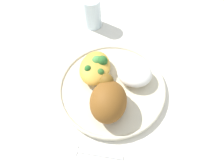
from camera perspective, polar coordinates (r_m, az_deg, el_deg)
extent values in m
plane|color=silver|center=(0.56, 0.00, -1.54)|extent=(2.00, 2.00, 0.00)
cylinder|color=beige|center=(0.55, 0.00, -1.17)|extent=(0.29, 0.29, 0.01)
torus|color=beige|center=(0.55, 0.00, -0.80)|extent=(0.29, 0.29, 0.01)
ellipsoid|color=brown|center=(0.48, -0.71, -4.98)|extent=(0.11, 0.09, 0.08)
sphere|color=brown|center=(0.49, -1.52, 0.84)|extent=(0.04, 0.04, 0.04)
ellipsoid|color=white|center=(0.54, 6.41, 2.94)|extent=(0.08, 0.09, 0.04)
ellipsoid|color=gold|center=(0.55, -4.82, 4.60)|extent=(0.11, 0.08, 0.04)
sphere|color=#346B2A|center=(0.53, -3.25, 3.38)|extent=(0.02, 0.02, 0.02)
sphere|color=#4B9444|center=(0.55, -4.25, 6.55)|extent=(0.03, 0.03, 0.03)
sphere|color=#408A44|center=(0.55, -3.72, 6.10)|extent=(0.02, 0.02, 0.02)
sphere|color=#2D6B2D|center=(0.55, -2.74, 6.56)|extent=(0.03, 0.03, 0.03)
sphere|color=#266828|center=(0.54, -6.83, 4.34)|extent=(0.02, 0.02, 0.02)
cube|color=silver|center=(0.50, -3.51, -19.19)|extent=(0.01, 0.11, 0.01)
cube|color=silver|center=(0.51, -11.66, -17.65)|extent=(0.02, 0.03, 0.00)
cube|color=#B2B2B7|center=(0.50, -13.17, -21.95)|extent=(0.02, 0.11, 0.00)
cylinder|color=silver|center=(0.69, -5.60, 19.35)|extent=(0.06, 0.06, 0.10)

